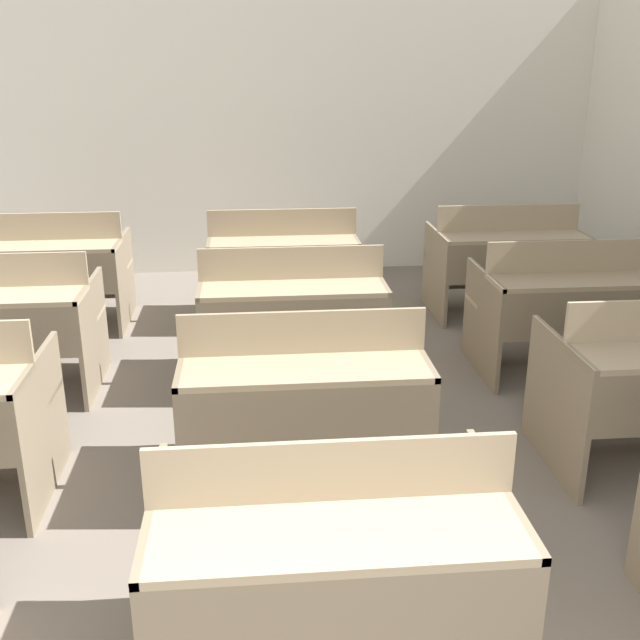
% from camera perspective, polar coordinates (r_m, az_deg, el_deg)
% --- Properties ---
extents(wall_back, '(6.67, 0.06, 2.81)m').
position_cam_1_polar(wall_back, '(7.46, -4.82, 14.36)').
color(wall_back, white).
rests_on(wall_back, ground_plane).
extents(bench_front_center, '(1.18, 0.78, 0.92)m').
position_cam_1_polar(bench_front_center, '(2.59, 0.88, -17.83)').
color(bench_front_center, '#7D6D56').
rests_on(bench_front_center, ground_plane).
extents(bench_second_center, '(1.18, 0.78, 0.92)m').
position_cam_1_polar(bench_second_center, '(3.67, -1.29, -5.88)').
color(bench_second_center, '#7A6A53').
rests_on(bench_second_center, ground_plane).
extents(bench_third_center, '(1.18, 0.78, 0.92)m').
position_cam_1_polar(bench_third_center, '(4.85, -2.15, 0.52)').
color(bench_third_center, '#7C6D56').
rests_on(bench_third_center, ground_plane).
extents(bench_third_right, '(1.18, 0.78, 0.92)m').
position_cam_1_polar(bench_third_right, '(5.29, 18.43, 1.12)').
color(bench_third_right, '#786952').
rests_on(bench_third_right, ground_plane).
extents(bench_back_left, '(1.18, 0.78, 0.92)m').
position_cam_1_polar(bench_back_left, '(6.27, -20.00, 3.71)').
color(bench_back_left, '#807059').
rests_on(bench_back_left, ground_plane).
extents(bench_back_center, '(1.18, 0.78, 0.92)m').
position_cam_1_polar(bench_back_center, '(6.05, -2.84, 4.33)').
color(bench_back_center, '#7B6B54').
rests_on(bench_back_center, ground_plane).
extents(bench_back_right, '(1.18, 0.78, 0.92)m').
position_cam_1_polar(bench_back_right, '(6.41, 13.94, 4.63)').
color(bench_back_right, '#81725B').
rests_on(bench_back_right, ground_plane).
extents(wastepaper_bin, '(0.26, 0.26, 0.34)m').
position_cam_1_polar(wastepaper_bin, '(7.60, 19.22, 3.95)').
color(wastepaper_bin, '#474C51').
rests_on(wastepaper_bin, ground_plane).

